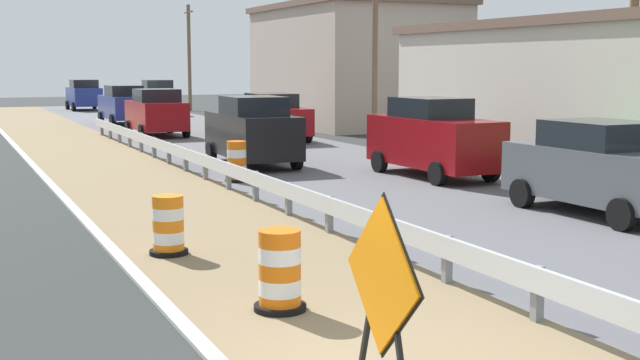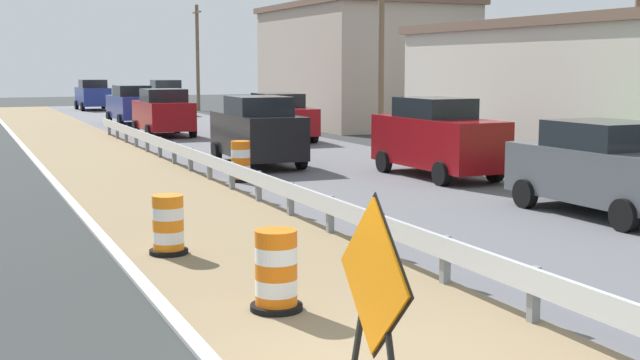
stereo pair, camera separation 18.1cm
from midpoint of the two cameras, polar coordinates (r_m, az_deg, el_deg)
The scene contains 19 objects.
guardrail_median at distance 12.24m, azimuth 7.95°, elevation -4.62°, with size 0.18×58.78×0.71m.
warning_sign_diamond at distance 8.13m, azimuth 3.59°, elevation -7.07°, with size 0.12×1.64×1.95m.
traffic_barrel_nearest at distance 10.84m, azimuth -3.22°, elevation -6.42°, with size 0.68×0.68×1.05m.
traffic_barrel_close at distance 14.22m, azimuth -10.62°, elevation -3.23°, with size 0.65×0.65×1.00m.
traffic_barrel_mid at distance 22.81m, azimuth -5.90°, elevation 1.13°, with size 0.65×0.65×1.11m.
car_lead_near_lane at distance 61.41m, azimuth -15.81°, elevation 5.58°, with size 2.15×4.13×2.13m.
car_trailing_near_lane at distance 18.56m, azimuth 18.45°, elevation 0.77°, with size 2.19×4.51×1.97m.
car_lead_far_lane at distance 46.08m, azimuth -13.30°, elevation 4.99°, with size 2.18×4.35×2.07m.
car_mid_far_lane at distance 35.24m, azimuth -3.37°, elevation 4.30°, with size 2.24×4.73×1.96m.
car_trailing_far_lane at distance 26.43m, azimuth -4.82°, elevation 3.34°, with size 2.18×4.65×2.18m.
car_distant_a at distance 54.86m, azimuth -11.02°, elevation 5.53°, with size 2.15×4.16×2.20m.
car_distant_b at distance 38.09m, azimuth -11.19°, elevation 4.52°, with size 2.16×4.22×2.09m.
car_distant_c at distance 23.85m, azimuth 7.44°, elevation 2.87°, with size 2.01×4.71×2.23m.
roadside_shop_near at distance 28.05m, azimuth 19.04°, elevation 5.67°, with size 6.91×16.03×4.57m.
roadside_shop_far at distance 44.24m, azimuth 2.20°, elevation 7.82°, with size 7.80×11.68×6.28m.
utility_pole_near at distance 23.42m, azimuth 20.28°, elevation 9.46°, with size 0.24×1.80×7.70m.
utility_pole_mid at distance 35.03m, azimuth 3.60°, elevation 9.08°, with size 0.24×1.80×7.53m.
utility_pole_far at distance 58.72m, azimuth -8.96°, elevation 8.32°, with size 0.24×1.80×7.21m.
bush_roadside at distance 20.98m, azimuth 18.63°, elevation 1.19°, with size 3.50×3.50×1.74m, color #286028.
Camera 1 is at (-3.82, -7.11, 3.14)m, focal length 47.14 mm.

